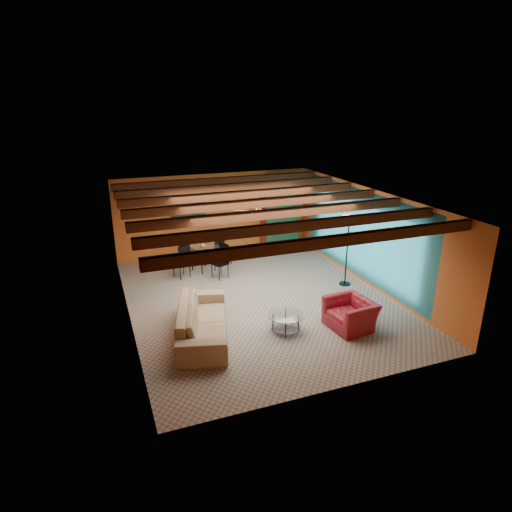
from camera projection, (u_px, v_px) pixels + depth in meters
name	position (u px, v px, depth m)	size (l,w,h in m)	color
room	(257.00, 211.00, 10.79)	(6.52, 8.01, 2.71)	gray
sofa	(202.00, 320.00, 9.60)	(2.62, 1.02, 0.77)	#927D5E
armchair	(350.00, 314.00, 10.00)	(1.04, 0.91, 0.68)	maroon
coffee_table	(286.00, 323.00, 9.87)	(0.81, 0.81, 0.42)	silver
dining_table	(203.00, 255.00, 13.29)	(1.97, 1.97, 1.03)	silver
armoire	(279.00, 219.00, 15.13)	(1.21, 0.59, 2.11)	maroon
floor_lamp	(347.00, 251.00, 12.12)	(0.41, 0.41, 1.99)	black
ceiling_fan	(259.00, 212.00, 10.69)	(1.50, 1.50, 0.44)	#472614
painting	(188.00, 208.00, 14.11)	(1.05, 0.03, 0.65)	black
potted_plant	(280.00, 182.00, 14.70)	(0.40, 0.35, 0.45)	#26661E
vase	(202.00, 236.00, 13.09)	(0.17, 0.17, 0.17)	orange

